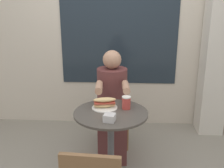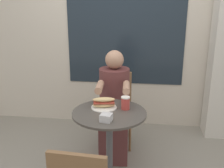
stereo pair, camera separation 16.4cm
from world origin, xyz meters
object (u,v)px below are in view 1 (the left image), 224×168
object	(u,v)px
diner_chair	(113,101)
sandwich_on_plate	(105,104)
drink_cup	(126,103)
seated_diner	(112,112)
cafe_table	(111,133)

from	to	relation	value
diner_chair	sandwich_on_plate	bearing A→B (deg)	83.37
drink_cup	seated_diner	bearing A→B (deg)	109.77
seated_diner	sandwich_on_plate	size ratio (longest dim) A/B	5.13
cafe_table	seated_diner	xyz separation A→B (m)	(-0.02, 0.51, -0.01)
sandwich_on_plate	seated_diner	bearing A→B (deg)	83.85
cafe_table	sandwich_on_plate	bearing A→B (deg)	124.97
diner_chair	seated_diner	world-z (taller)	seated_diner
seated_diner	drink_cup	xyz separation A→B (m)	(0.15, -0.42, 0.28)
sandwich_on_plate	drink_cup	world-z (taller)	drink_cup
cafe_table	drink_cup	world-z (taller)	drink_cup
cafe_table	diner_chair	size ratio (longest dim) A/B	0.86
diner_chair	sandwich_on_plate	size ratio (longest dim) A/B	3.72
sandwich_on_plate	cafe_table	bearing A→B (deg)	-55.03
seated_diner	diner_chair	bearing A→B (deg)	-92.48
diner_chair	drink_cup	size ratio (longest dim) A/B	7.42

